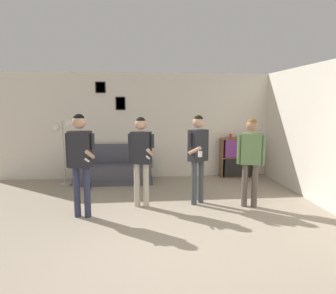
{
  "coord_description": "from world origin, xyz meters",
  "views": [
    {
      "loc": [
        -0.39,
        -3.66,
        1.94
      ],
      "look_at": [
        0.14,
        2.04,
        1.1
      ],
      "focal_mm": 32.0,
      "sensor_mm": 36.0,
      "label": 1
    }
  ],
  "objects_px": {
    "person_watcher_holding_cup": "(198,150)",
    "bottle_on_floor": "(90,185)",
    "bookshelf": "(237,158)",
    "floor_lamp": "(63,137)",
    "couch": "(115,170)",
    "person_spectator_near_bookshelf": "(251,153)",
    "drinking_cup": "(231,136)",
    "person_player_foreground_center": "(141,152)",
    "person_player_foreground_left": "(80,154)"
  },
  "relations": [
    {
      "from": "floor_lamp",
      "to": "bottle_on_floor",
      "type": "distance_m",
      "value": 1.3
    },
    {
      "from": "couch",
      "to": "person_player_foreground_left",
      "type": "distance_m",
      "value": 2.48
    },
    {
      "from": "person_watcher_holding_cup",
      "to": "drinking_cup",
      "type": "xyz_separation_m",
      "value": [
        1.25,
        2.02,
        0.03
      ]
    },
    {
      "from": "couch",
      "to": "bottle_on_floor",
      "type": "xyz_separation_m",
      "value": [
        -0.52,
        -0.64,
        -0.21
      ]
    },
    {
      "from": "couch",
      "to": "person_spectator_near_bookshelf",
      "type": "relative_size",
      "value": 1.12
    },
    {
      "from": "drinking_cup",
      "to": "person_player_foreground_left",
      "type": "bearing_deg",
      "value": -143.07
    },
    {
      "from": "bottle_on_floor",
      "to": "person_player_foreground_center",
      "type": "bearing_deg",
      "value": -47.04
    },
    {
      "from": "bookshelf",
      "to": "floor_lamp",
      "type": "xyz_separation_m",
      "value": [
        -4.32,
        -0.41,
        0.63
      ]
    },
    {
      "from": "person_player_foreground_left",
      "to": "bottle_on_floor",
      "type": "height_order",
      "value": "person_player_foreground_left"
    },
    {
      "from": "person_player_foreground_center",
      "to": "bottle_on_floor",
      "type": "bearing_deg",
      "value": 132.96
    },
    {
      "from": "floor_lamp",
      "to": "person_player_foreground_center",
      "type": "relative_size",
      "value": 0.93
    },
    {
      "from": "bookshelf",
      "to": "couch",
      "type": "bearing_deg",
      "value": -176.49
    },
    {
      "from": "person_player_foreground_center",
      "to": "person_spectator_near_bookshelf",
      "type": "relative_size",
      "value": 1.02
    },
    {
      "from": "person_player_foreground_center",
      "to": "drinking_cup",
      "type": "relative_size",
      "value": 14.39
    },
    {
      "from": "bottle_on_floor",
      "to": "drinking_cup",
      "type": "bearing_deg",
      "value": 13.41
    },
    {
      "from": "person_player_foreground_center",
      "to": "person_watcher_holding_cup",
      "type": "height_order",
      "value": "person_watcher_holding_cup"
    },
    {
      "from": "floor_lamp",
      "to": "person_player_foreground_center",
      "type": "height_order",
      "value": "person_player_foreground_center"
    },
    {
      "from": "person_watcher_holding_cup",
      "to": "person_spectator_near_bookshelf",
      "type": "bearing_deg",
      "value": -15.59
    },
    {
      "from": "person_watcher_holding_cup",
      "to": "bottle_on_floor",
      "type": "bearing_deg",
      "value": 152.37
    },
    {
      "from": "person_player_foreground_left",
      "to": "drinking_cup",
      "type": "xyz_separation_m",
      "value": [
        3.35,
        2.52,
        -0.01
      ]
    },
    {
      "from": "floor_lamp",
      "to": "person_player_foreground_left",
      "type": "xyz_separation_m",
      "value": [
        0.79,
        -2.1,
        -0.05
      ]
    },
    {
      "from": "couch",
      "to": "bookshelf",
      "type": "distance_m",
      "value": 3.18
    },
    {
      "from": "person_player_foreground_left",
      "to": "person_player_foreground_center",
      "type": "bearing_deg",
      "value": 22.75
    },
    {
      "from": "couch",
      "to": "floor_lamp",
      "type": "distance_m",
      "value": 1.45
    },
    {
      "from": "floor_lamp",
      "to": "person_player_foreground_left",
      "type": "distance_m",
      "value": 2.25
    },
    {
      "from": "floor_lamp",
      "to": "person_spectator_near_bookshelf",
      "type": "bearing_deg",
      "value": -25.95
    },
    {
      "from": "person_spectator_near_bookshelf",
      "to": "couch",
      "type": "bearing_deg",
      "value": 142.09
    },
    {
      "from": "couch",
      "to": "person_spectator_near_bookshelf",
      "type": "height_order",
      "value": "person_spectator_near_bookshelf"
    },
    {
      "from": "person_spectator_near_bookshelf",
      "to": "drinking_cup",
      "type": "relative_size",
      "value": 14.14
    },
    {
      "from": "couch",
      "to": "person_player_foreground_center",
      "type": "bearing_deg",
      "value": -71.0
    },
    {
      "from": "floor_lamp",
      "to": "person_watcher_holding_cup",
      "type": "relative_size",
      "value": 0.92
    },
    {
      "from": "couch",
      "to": "bookshelf",
      "type": "xyz_separation_m",
      "value": [
        3.17,
        0.19,
        0.22
      ]
    },
    {
      "from": "couch",
      "to": "bottle_on_floor",
      "type": "relative_size",
      "value": 8.11
    },
    {
      "from": "floor_lamp",
      "to": "drinking_cup",
      "type": "height_order",
      "value": "floor_lamp"
    },
    {
      "from": "person_player_foreground_left",
      "to": "person_watcher_holding_cup",
      "type": "xyz_separation_m",
      "value": [
        2.09,
        0.5,
        -0.04
      ]
    },
    {
      "from": "bookshelf",
      "to": "floor_lamp",
      "type": "relative_size",
      "value": 0.66
    },
    {
      "from": "floor_lamp",
      "to": "person_player_foreground_left",
      "type": "height_order",
      "value": "person_player_foreground_left"
    },
    {
      "from": "person_player_foreground_center",
      "to": "person_spectator_near_bookshelf",
      "type": "xyz_separation_m",
      "value": [
        2.02,
        -0.18,
        -0.02
      ]
    },
    {
      "from": "bookshelf",
      "to": "bottle_on_floor",
      "type": "relative_size",
      "value": 4.51
    },
    {
      "from": "person_spectator_near_bookshelf",
      "to": "drinking_cup",
      "type": "distance_m",
      "value": 2.3
    },
    {
      "from": "bookshelf",
      "to": "person_watcher_holding_cup",
      "type": "height_order",
      "value": "person_watcher_holding_cup"
    },
    {
      "from": "person_player_foreground_left",
      "to": "bottle_on_floor",
      "type": "xyz_separation_m",
      "value": [
        -0.16,
        1.68,
        -1.01
      ]
    },
    {
      "from": "floor_lamp",
      "to": "drinking_cup",
      "type": "distance_m",
      "value": 4.16
    },
    {
      "from": "bookshelf",
      "to": "bottle_on_floor",
      "type": "xyz_separation_m",
      "value": [
        -3.68,
        -0.84,
        -0.42
      ]
    },
    {
      "from": "floor_lamp",
      "to": "person_spectator_near_bookshelf",
      "type": "relative_size",
      "value": 0.95
    },
    {
      "from": "floor_lamp",
      "to": "drinking_cup",
      "type": "relative_size",
      "value": 13.37
    },
    {
      "from": "bookshelf",
      "to": "person_watcher_holding_cup",
      "type": "distance_m",
      "value": 2.53
    },
    {
      "from": "couch",
      "to": "person_spectator_near_bookshelf",
      "type": "distance_m",
      "value": 3.47
    },
    {
      "from": "person_watcher_holding_cup",
      "to": "bookshelf",
      "type": "bearing_deg",
      "value": 54.62
    },
    {
      "from": "bookshelf",
      "to": "person_watcher_holding_cup",
      "type": "bearing_deg",
      "value": -125.38
    }
  ]
}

